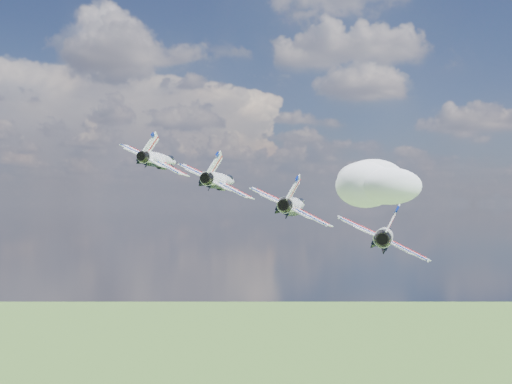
{
  "coord_description": "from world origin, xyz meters",
  "views": [
    {
      "loc": [
        2.71,
        -79.28,
        152.36
      ],
      "look_at": [
        2.96,
        1.34,
        153.9
      ],
      "focal_mm": 45.0,
      "sensor_mm": 36.0,
      "label": 1
    }
  ],
  "objects_px": {
    "jet_0": "(161,160)",
    "jet_2": "(294,205)",
    "jet_1": "(221,180)",
    "jet_3": "(385,236)"
  },
  "relations": [
    {
      "from": "jet_0",
      "to": "jet_2",
      "type": "xyz_separation_m",
      "value": [
        18.34,
        -16.05,
        -6.54
      ]
    },
    {
      "from": "jet_1",
      "to": "jet_2",
      "type": "height_order",
      "value": "jet_1"
    },
    {
      "from": "jet_2",
      "to": "jet_3",
      "type": "xyz_separation_m",
      "value": [
        9.17,
        -8.02,
        -3.27
      ]
    },
    {
      "from": "jet_2",
      "to": "jet_3",
      "type": "bearing_deg",
      "value": -27.89
    },
    {
      "from": "jet_0",
      "to": "jet_2",
      "type": "height_order",
      "value": "jet_0"
    },
    {
      "from": "jet_2",
      "to": "jet_0",
      "type": "bearing_deg",
      "value": 152.11
    },
    {
      "from": "jet_1",
      "to": "jet_2",
      "type": "bearing_deg",
      "value": -27.89
    },
    {
      "from": "jet_1",
      "to": "jet_2",
      "type": "relative_size",
      "value": 1.0
    },
    {
      "from": "jet_1",
      "to": "jet_3",
      "type": "relative_size",
      "value": 1.0
    },
    {
      "from": "jet_0",
      "to": "jet_1",
      "type": "xyz_separation_m",
      "value": [
        9.17,
        -8.02,
        -3.27
      ]
    }
  ]
}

